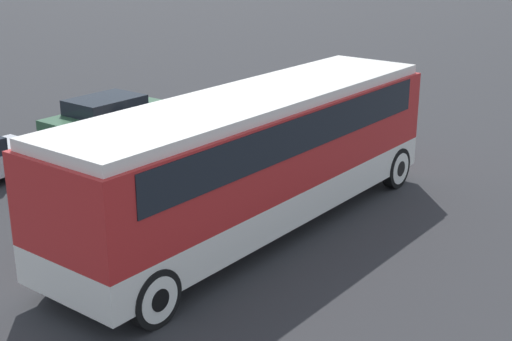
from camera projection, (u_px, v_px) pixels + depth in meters
ground_plane at (256, 229)px, 16.13m from camera, size 120.00×120.00×0.00m
tour_bus at (259, 149)px, 15.59m from camera, size 10.67×2.64×3.14m
parked_car_mid at (109, 117)px, 23.12m from camera, size 4.42×1.86×1.33m
parked_car_far at (191, 136)px, 20.84m from camera, size 4.07×1.82×1.41m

